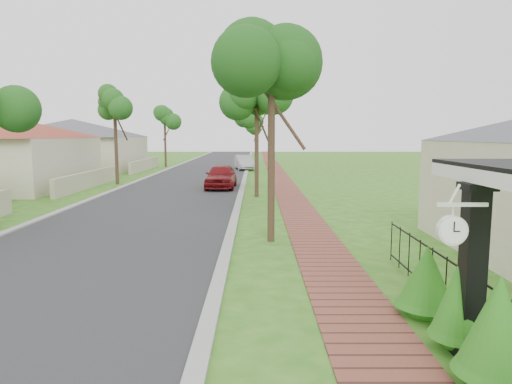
% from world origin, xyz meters
% --- Properties ---
extents(ground, '(160.00, 160.00, 0.00)m').
position_xyz_m(ground, '(0.00, 0.00, 0.00)').
color(ground, '#2C6919').
rests_on(ground, ground).
extents(road, '(7.00, 120.00, 0.02)m').
position_xyz_m(road, '(-3.00, 20.00, 0.00)').
color(road, '#28282B').
rests_on(road, ground).
extents(kerb_right, '(0.30, 120.00, 0.10)m').
position_xyz_m(kerb_right, '(0.65, 20.00, 0.00)').
color(kerb_right, '#9E9E99').
rests_on(kerb_right, ground).
extents(kerb_left, '(0.30, 120.00, 0.10)m').
position_xyz_m(kerb_left, '(-6.65, 20.00, 0.00)').
color(kerb_left, '#9E9E99').
rests_on(kerb_left, ground).
extents(sidewalk, '(1.50, 120.00, 0.03)m').
position_xyz_m(sidewalk, '(3.25, 20.00, 0.00)').
color(sidewalk, brown).
rests_on(sidewalk, ground).
extents(porch_post, '(0.48, 0.48, 2.52)m').
position_xyz_m(porch_post, '(4.55, -1.00, 1.12)').
color(porch_post, black).
rests_on(porch_post, ground).
extents(picket_fence, '(0.03, 8.02, 1.00)m').
position_xyz_m(picket_fence, '(4.90, -0.00, 0.53)').
color(picket_fence, black).
rests_on(picket_fence, ground).
extents(street_trees, '(10.70, 37.65, 5.89)m').
position_xyz_m(street_trees, '(-2.87, 26.84, 4.54)').
color(street_trees, '#382619').
rests_on(street_trees, ground).
extents(hedge_row, '(0.93, 4.96, 2.12)m').
position_xyz_m(hedge_row, '(4.45, -1.64, 0.75)').
color(hedge_row, '#205B12').
rests_on(hedge_row, ground).
extents(far_house_grey, '(15.56, 15.56, 4.60)m').
position_xyz_m(far_house_grey, '(-14.97, 34.00, 2.34)').
color(far_house_grey, beige).
rests_on(far_house_grey, ground).
extents(parked_car_red, '(1.80, 4.26, 1.44)m').
position_xyz_m(parked_car_red, '(-0.61, 19.77, 0.72)').
color(parked_car_red, maroon).
rests_on(parked_car_red, ground).
extents(parked_car_white, '(2.09, 4.18, 1.31)m').
position_xyz_m(parked_car_white, '(0.40, 34.40, 0.66)').
color(parked_car_white, '#BCBCBE').
rests_on(parked_car_white, ground).
extents(near_tree, '(2.36, 2.36, 6.06)m').
position_xyz_m(near_tree, '(1.91, 6.10, 4.84)').
color(near_tree, '#382619').
rests_on(near_tree, ground).
extents(utility_pole, '(1.20, 0.24, 7.49)m').
position_xyz_m(utility_pole, '(2.30, 20.00, 3.80)').
color(utility_pole, gray).
rests_on(utility_pole, ground).
extents(station_clock, '(0.67, 0.13, 0.57)m').
position_xyz_m(station_clock, '(4.06, -1.40, 1.95)').
color(station_clock, white).
rests_on(station_clock, ground).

